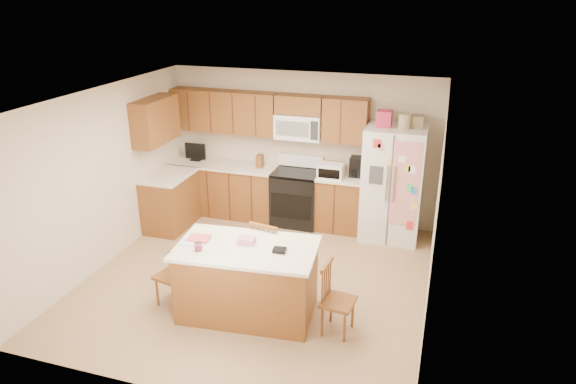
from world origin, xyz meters
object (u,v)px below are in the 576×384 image
(stove, at_px, (297,196))
(windsor_chair_left, at_px, (173,275))
(refrigerator, at_px, (393,183))
(windsor_chair_right, at_px, (336,301))
(island, at_px, (247,280))
(windsor_chair_back, at_px, (269,256))

(stove, distance_m, windsor_chair_left, 2.89)
(refrigerator, bearing_deg, stove, 177.70)
(windsor_chair_right, bearing_deg, windsor_chair_left, -178.78)
(refrigerator, relative_size, windsor_chair_left, 2.37)
(island, bearing_deg, windsor_chair_right, -2.59)
(island, bearing_deg, windsor_chair_left, -174.36)
(stove, distance_m, island, 2.69)
(windsor_chair_left, xyz_separation_m, windsor_chair_back, (1.02, 0.71, 0.06))
(stove, bearing_deg, island, -86.42)
(island, distance_m, windsor_chair_left, 0.96)
(stove, height_order, refrigerator, refrigerator)
(island, xyz_separation_m, windsor_chair_back, (0.07, 0.61, 0.01))
(stove, relative_size, island, 0.65)
(refrigerator, height_order, windsor_chair_left, refrigerator)
(windsor_chair_left, xyz_separation_m, windsor_chair_right, (2.06, 0.04, 0.00))
(windsor_chair_left, distance_m, windsor_chair_back, 1.24)
(island, height_order, windsor_chair_right, island)
(stove, xyz_separation_m, windsor_chair_left, (-0.78, -2.78, -0.07))
(windsor_chair_left, bearing_deg, windsor_chair_back, 34.85)
(refrigerator, relative_size, windsor_chair_back, 2.08)
(island, xyz_separation_m, windsor_chair_right, (1.11, -0.05, -0.05))
(windsor_chair_back, relative_size, windsor_chair_right, 1.13)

